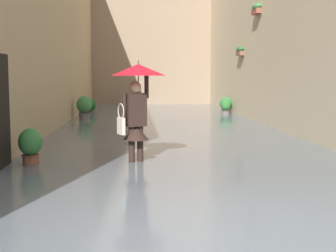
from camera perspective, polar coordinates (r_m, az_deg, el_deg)
ground_plane at (r=16.37m, az=-0.52°, el=-0.33°), size 60.00×60.00×0.00m
flood_water at (r=16.36m, az=-0.52°, el=-0.07°), size 7.60×28.94×0.15m
building_facade_right at (r=16.73m, az=-15.83°, el=13.66°), size 2.04×26.94×8.20m
person_wading at (r=9.19m, az=-3.70°, el=4.01°), size 1.06×1.06×2.10m
potted_plant_mid_right at (r=9.39m, az=-16.01°, el=-2.40°), size 0.44×0.44×0.83m
potted_plant_near_left at (r=21.88m, az=6.89°, el=2.45°), size 0.56×0.56×0.83m
potted_plant_far_right at (r=19.00m, az=-9.91°, el=2.21°), size 0.61×0.61×1.01m
potted_plant_near_right at (r=21.69m, az=-9.16°, el=2.30°), size 0.51×0.51×0.76m
potted_plant_mid_left at (r=20.89m, az=6.85°, el=2.23°), size 0.44×0.44×0.81m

